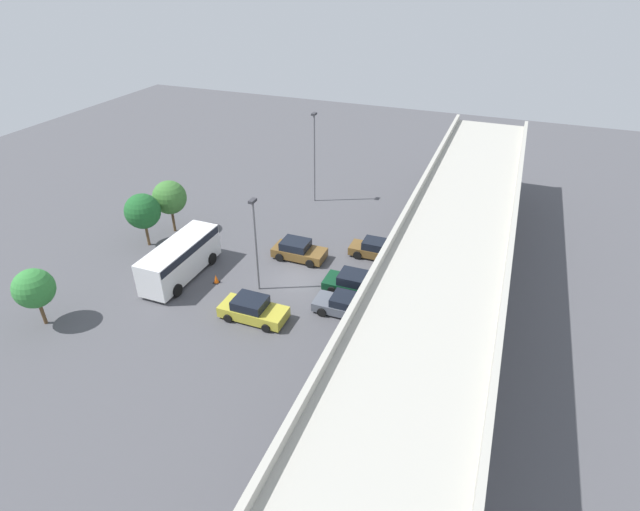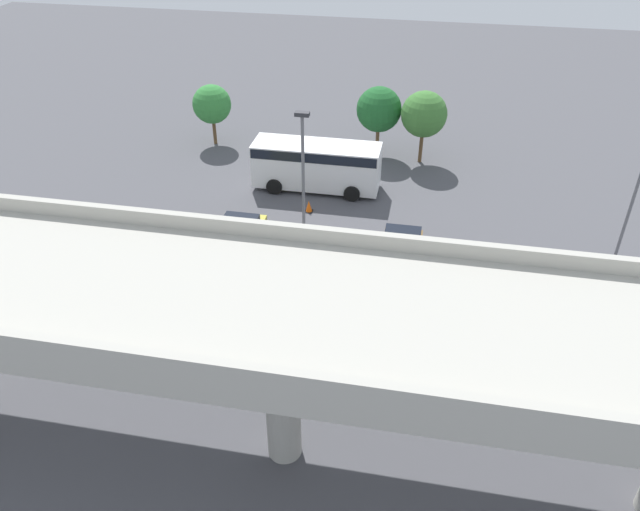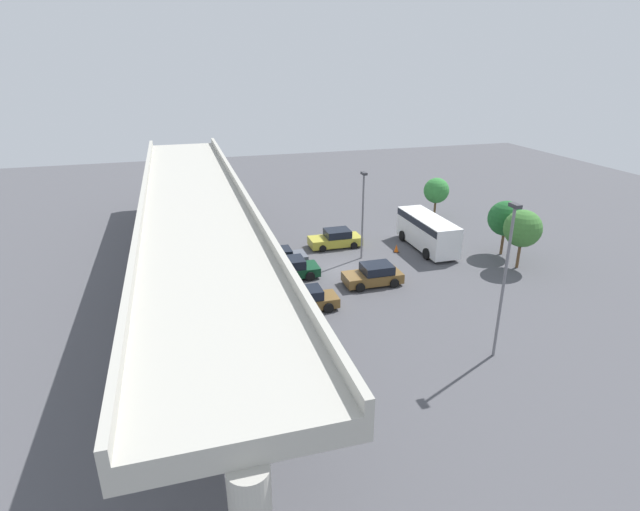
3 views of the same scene
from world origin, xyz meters
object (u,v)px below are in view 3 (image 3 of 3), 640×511
object	(u,v)px
parked_car_0	(304,300)
tree_front_left	(523,229)
parked_car_3	(279,257)
parked_car_4	(336,239)
traffic_cone	(396,249)
parked_car_1	(374,275)
lamp_post_mid_lot	(505,272)
lamp_post_near_aisle	(363,209)
tree_front_far_right	(436,191)
tree_front_centre	(506,218)
shuttle_bus	(427,230)
parked_car_2	(288,269)

from	to	relation	value
parked_car_0	tree_front_left	xyz separation A→B (m)	(2.25, -18.44, 2.60)
parked_car_3	parked_car_4	size ratio (longest dim) A/B	0.92
parked_car_0	traffic_cone	bearing A→B (deg)	38.07
parked_car_1	parked_car_4	distance (m)	8.49
parked_car_0	lamp_post_mid_lot	bearing A→B (deg)	-43.27
lamp_post_near_aisle	tree_front_far_right	world-z (taller)	lamp_post_near_aisle
parked_car_1	parked_car_4	world-z (taller)	parked_car_4
lamp_post_mid_lot	tree_front_centre	distance (m)	17.07
shuttle_bus	tree_front_far_right	size ratio (longest dim) A/B	1.82
traffic_cone	parked_car_3	bearing A→B (deg)	90.27
parked_car_2	parked_car_3	size ratio (longest dim) A/B	1.07
shuttle_bus	parked_car_3	bearing A→B (deg)	90.76
parked_car_2	parked_car_4	world-z (taller)	parked_car_4
parked_car_2	shuttle_bus	size ratio (longest dim) A/B	0.60
parked_car_0	shuttle_bus	bearing A→B (deg)	31.79
tree_front_centre	tree_front_far_right	distance (m)	11.48
lamp_post_near_aisle	parked_car_4	bearing A→B (deg)	20.69
parked_car_1	lamp_post_mid_lot	world-z (taller)	lamp_post_mid_lot
parked_car_2	tree_front_far_right	distance (m)	21.83
lamp_post_near_aisle	tree_front_far_right	size ratio (longest dim) A/B	1.75
parked_car_3	lamp_post_mid_lot	bearing A→B (deg)	-61.47
parked_car_1	traffic_cone	world-z (taller)	parked_car_1
shuttle_bus	tree_front_centre	world-z (taller)	tree_front_centre
parked_car_3	lamp_post_mid_lot	xyz separation A→B (m)	(-16.59, -9.02, 4.51)
lamp_post_mid_lot	traffic_cone	bearing A→B (deg)	-5.04
parked_car_3	lamp_post_near_aisle	size ratio (longest dim) A/B	0.58
lamp_post_near_aisle	traffic_cone	xyz separation A→B (m)	(0.46, -3.44, -4.04)
parked_car_3	traffic_cone	bearing A→B (deg)	0.27
parked_car_1	lamp_post_mid_lot	xyz separation A→B (m)	(-10.98, -2.96, 4.45)
parked_car_1	parked_car_4	size ratio (longest dim) A/B	0.93
shuttle_bus	tree_front_left	size ratio (longest dim) A/B	1.59
parked_car_4	tree_front_left	xyz separation A→B (m)	(-8.76, -12.68, 2.60)
parked_car_3	tree_front_far_right	size ratio (longest dim) A/B	1.02
lamp_post_mid_lot	tree_front_centre	bearing A→B (deg)	-36.26
parked_car_4	lamp_post_mid_lot	size ratio (longest dim) A/B	0.52
parked_car_4	tree_front_centre	xyz separation A→B (m)	(-5.80, -13.25, 2.50)
lamp_post_mid_lot	tree_front_left	xyz separation A→B (m)	(10.70, -9.46, -1.86)
parked_car_4	tree_front_left	world-z (taller)	tree_front_left
parked_car_3	tree_front_centre	size ratio (longest dim) A/B	0.91
parked_car_2	lamp_post_mid_lot	xyz separation A→B (m)	(-13.90, -8.85, 4.44)
parked_car_0	parked_car_3	size ratio (longest dim) A/B	1.04
tree_front_left	parked_car_2	bearing A→B (deg)	80.09
parked_car_0	tree_front_centre	world-z (taller)	tree_front_centre
parked_car_3	tree_front_far_right	xyz separation A→B (m)	(8.56, -18.76, 2.20)
shuttle_bus	parked_car_1	bearing A→B (deg)	128.07
parked_car_1	parked_car_0	bearing A→B (deg)	22.76
tree_front_left	tree_front_centre	xyz separation A→B (m)	(2.97, -0.57, -0.10)
parked_car_4	traffic_cone	size ratio (longest dim) A/B	6.68
tree_front_centre	traffic_cone	world-z (taller)	tree_front_centre
parked_car_1	tree_front_centre	distance (m)	13.49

